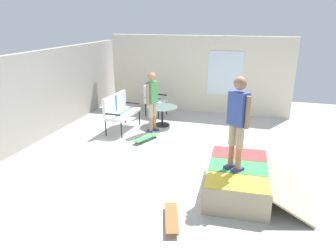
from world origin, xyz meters
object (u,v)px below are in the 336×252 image
object	(u,v)px
person_watching	(152,98)
skateboard_by_bench	(146,138)
patio_table	(162,112)
patio_bench	(119,109)
skateboard_spare	(172,218)
patio_chair_near_house	(153,97)
person_skater	(238,118)
skate_ramp	(239,179)

from	to	relation	value
person_watching	skateboard_by_bench	size ratio (longest dim) A/B	2.04
patio_table	person_watching	bearing A→B (deg)	169.94
patio_table	skateboard_by_bench	world-z (taller)	patio_table
patio_table	person_watching	xyz separation A→B (m)	(-0.58, 0.10, 0.56)
patio_bench	skateboard_spare	distance (m)	4.55
person_watching	skateboard_by_bench	world-z (taller)	person_watching
patio_table	skateboard_by_bench	bearing A→B (deg)	178.58
patio_bench	patio_chair_near_house	xyz separation A→B (m)	(1.61, -0.46, -0.00)
patio_table	person_skater	world-z (taller)	person_skater
patio_bench	skate_ramp	bearing A→B (deg)	-125.35
skate_ramp	person_watching	bearing A→B (deg)	44.45
patio_table	patio_chair_near_house	bearing A→B (deg)	33.20
person_watching	patio_bench	bearing A→B (deg)	97.67
skate_ramp	skateboard_spare	distance (m)	1.55
patio_bench	patio_table	xyz separation A→B (m)	(0.71, -1.04, -0.21)
patio_table	person_skater	xyz separation A→B (m)	(-3.32, -2.36, 1.06)
person_skater	patio_chair_near_house	bearing A→B (deg)	34.92
patio_chair_near_house	person_watching	distance (m)	1.60
patio_bench	patio_chair_near_house	world-z (taller)	same
patio_bench	person_skater	size ratio (longest dim) A/B	0.78
person_skater	skate_ramp	bearing A→B (deg)	-39.23
patio_chair_near_house	person_watching	world-z (taller)	person_watching
patio_chair_near_house	skate_ramp	bearing A→B (deg)	-143.30
skate_ramp	skateboard_by_bench	world-z (taller)	skate_ramp
patio_table	skateboard_spare	xyz separation A→B (m)	(-4.42, -1.53, -0.32)
person_skater	skateboard_by_bench	xyz separation A→B (m)	(2.01, 2.39, -1.38)
person_watching	person_skater	distance (m)	3.71
skateboard_by_bench	skate_ramp	bearing A→B (deg)	-127.04
person_watching	skateboard_spare	xyz separation A→B (m)	(-3.84, -1.63, -0.88)
skate_ramp	skateboard_spare	world-z (taller)	skate_ramp
skateboard_spare	patio_bench	bearing A→B (deg)	34.71
skateboard_by_bench	skateboard_spare	world-z (taller)	same
skate_ramp	person_skater	xyz separation A→B (m)	(-0.13, 0.10, 1.21)
patio_bench	patio_chair_near_house	bearing A→B (deg)	-15.84
skateboard_by_bench	patio_table	bearing A→B (deg)	-1.42
patio_chair_near_house	skateboard_by_bench	size ratio (longest dim) A/B	1.25
patio_bench	person_skater	world-z (taller)	person_skater
patio_bench	patio_table	size ratio (longest dim) A/B	1.41
skateboard_by_bench	person_watching	bearing A→B (deg)	5.48
person_watching	skateboard_by_bench	bearing A→B (deg)	-174.52
skate_ramp	person_skater	distance (m)	1.22
patio_chair_near_house	skateboard_spare	xyz separation A→B (m)	(-5.32, -2.12, -0.53)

